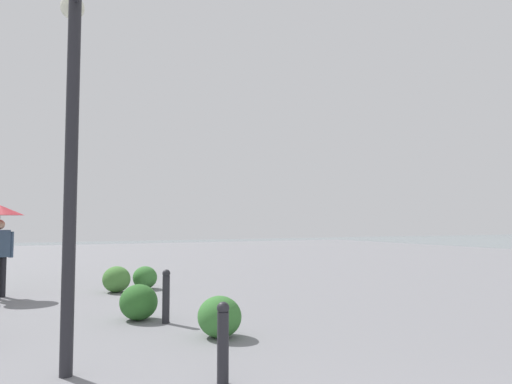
{
  "coord_description": "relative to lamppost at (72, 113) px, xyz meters",
  "views": [
    {
      "loc": [
        -1.46,
        1.16,
        1.65
      ],
      "look_at": [
        9.3,
        -4.15,
        2.42
      ],
      "focal_mm": 33.15,
      "sensor_mm": 36.0,
      "label": 1
    }
  ],
  "objects": [
    {
      "name": "bollard_near",
      "position": [
        -0.97,
        -1.42,
        -2.43
      ],
      "size": [
        0.13,
        0.13,
        0.83
      ],
      "color": "#232328",
      "rests_on": "ground"
    },
    {
      "name": "shrub_wide",
      "position": [
        0.87,
        -2.12,
        -2.57
      ],
      "size": [
        0.69,
        0.62,
        0.59
      ],
      "color": "#387533",
      "rests_on": "ground"
    },
    {
      "name": "bollard_mid",
      "position": [
        2.14,
        -1.68,
        -2.41
      ],
      "size": [
        0.13,
        0.13,
        0.87
      ],
      "color": "#232328",
      "rests_on": "ground"
    },
    {
      "name": "lamppost",
      "position": [
        0.0,
        0.0,
        0.0
      ],
      "size": [
        0.98,
        0.28,
        4.35
      ],
      "color": "#232328",
      "rests_on": "ground"
    },
    {
      "name": "shrub_low",
      "position": [
        2.6,
        -1.34,
        -2.57
      ],
      "size": [
        0.7,
        0.63,
        0.6
      ],
      "color": "#2D6628",
      "rests_on": "ground"
    },
    {
      "name": "shrub_round",
      "position": [
        6.04,
        -1.57,
        -2.56
      ],
      "size": [
        0.72,
        0.64,
        0.61
      ],
      "color": "#477F38",
      "rests_on": "ground"
    },
    {
      "name": "pedestrian",
      "position": [
        6.39,
        0.92,
        -1.26
      ],
      "size": [
        1.0,
        1.0,
        2.03
      ],
      "color": "black",
      "rests_on": "ground"
    },
    {
      "name": "shrub_tall",
      "position": [
        6.3,
        -2.3,
        -2.58
      ],
      "size": [
        0.66,
        0.59,
        0.56
      ],
      "color": "#387533",
      "rests_on": "ground"
    }
  ]
}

